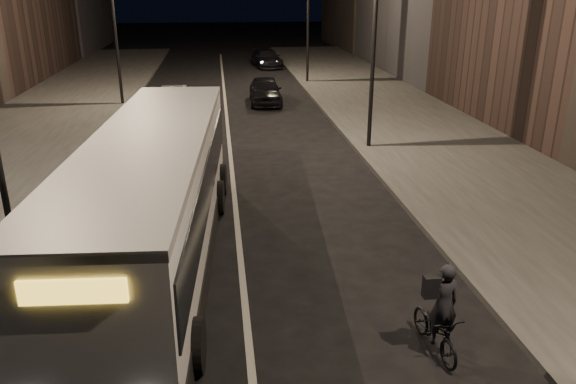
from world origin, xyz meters
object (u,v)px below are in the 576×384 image
object	(u,v)px
city_bus	(155,194)
cyclist_on_bicycle	(438,323)
car_far	(267,58)
streetlight_left_far	(118,3)
car_mid	(175,96)
streetlight_right_mid	(369,11)
car_near	(265,91)

from	to	relation	value
city_bus	cyclist_on_bicycle	world-z (taller)	city_bus
city_bus	car_far	distance (m)	33.45
streetlight_left_far	car_mid	bearing A→B (deg)	-16.16
streetlight_right_mid	car_near	bearing A→B (deg)	107.72
cyclist_on_bicycle	car_mid	world-z (taller)	cyclist_on_bicycle
cyclist_on_bicycle	car_far	size ratio (longest dim) A/B	0.40
car_mid	car_near	bearing A→B (deg)	-175.82
streetlight_left_far	car_far	size ratio (longest dim) A/B	1.73
cyclist_on_bicycle	car_near	size ratio (longest dim) A/B	0.44
cyclist_on_bicycle	car_near	world-z (taller)	cyclist_on_bicycle
city_bus	car_mid	xyz separation A→B (m)	(-0.75, 18.13, -1.13)
city_bus	car_mid	world-z (taller)	city_bus
streetlight_right_mid	city_bus	xyz separation A→B (m)	(-7.27, -8.90, -3.62)
streetlight_left_far	city_bus	distance (m)	19.54
streetlight_left_far	car_near	world-z (taller)	streetlight_left_far
streetlight_left_far	car_mid	xyz separation A→B (m)	(2.64, -0.77, -4.74)
cyclist_on_bicycle	streetlight_left_far	bearing A→B (deg)	104.13
streetlight_right_mid	car_near	size ratio (longest dim) A/B	1.91
streetlight_left_far	cyclist_on_bicycle	world-z (taller)	streetlight_left_far
car_far	city_bus	bearing A→B (deg)	-106.45
streetlight_left_far	car_mid	size ratio (longest dim) A/B	2.17
streetlight_left_far	city_bus	world-z (taller)	streetlight_left_far
cyclist_on_bicycle	car_far	world-z (taller)	cyclist_on_bicycle
streetlight_left_far	cyclist_on_bicycle	distance (m)	25.19
streetlight_right_mid	streetlight_left_far	xyz separation A→B (m)	(-10.66, 10.00, 0.00)
city_bus	car_far	xyz separation A→B (m)	(5.54, 32.97, -1.07)
city_bus	car_mid	size ratio (longest dim) A/B	3.22
car_near	car_mid	size ratio (longest dim) A/B	1.14
streetlight_right_mid	car_mid	world-z (taller)	streetlight_right_mid
car_near	car_far	xyz separation A→B (m)	(1.37, 14.37, -0.05)
streetlight_left_far	car_mid	world-z (taller)	streetlight_left_far
city_bus	car_far	size ratio (longest dim) A/B	2.57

